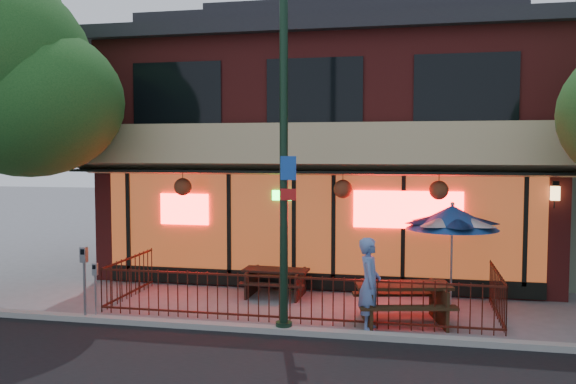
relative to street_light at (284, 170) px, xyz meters
name	(u,v)px	position (x,y,z in m)	size (l,w,h in m)	color
ground	(288,326)	(0.00, 0.40, -3.15)	(80.00, 80.00, 0.00)	gray
curb	(283,330)	(0.00, -0.10, -3.09)	(80.00, 0.25, 0.12)	#999993
restaurant_building	(335,131)	(0.00, 7.51, 0.98)	(12.96, 9.49, 8.05)	maroon
patio_fence	(293,290)	(0.00, 0.91, -2.52)	(8.44, 2.62, 1.00)	#40150D
street_light	(284,170)	(0.00, 0.00, 0.00)	(0.43, 0.32, 7.00)	black
picnic_table_left	(276,278)	(-0.80, 2.80, -2.71)	(1.59, 1.23, 0.67)	black
picnic_table_right	(403,297)	(2.25, 1.10, -2.61)	(2.18, 1.84, 0.82)	#332211
patio_umbrella	(452,217)	(3.30, 2.80, -1.13)	(2.07, 2.07, 2.37)	gray
pedestrian	(370,284)	(1.61, 0.50, -2.23)	(0.67, 0.44, 1.83)	#6282C4
parking_meter_near	(95,282)	(-4.00, 0.00, -2.34)	(0.12, 0.10, 1.20)	#96989E
parking_meter_far	(84,271)	(-4.20, -0.08, -2.10)	(0.14, 0.12, 1.54)	gray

